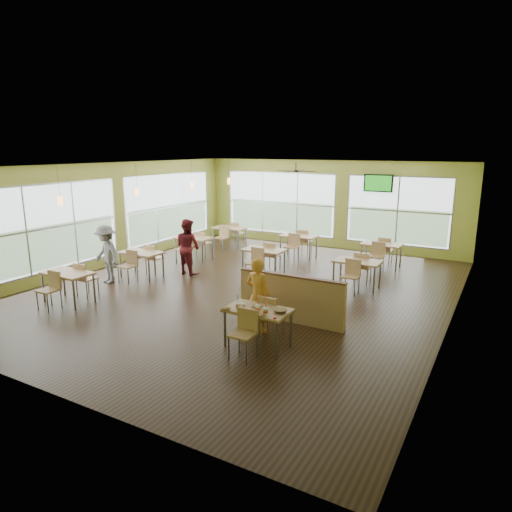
{
  "coord_description": "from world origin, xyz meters",
  "views": [
    {
      "loc": [
        5.85,
        -9.94,
        3.65
      ],
      "look_at": [
        0.71,
        -0.76,
        1.13
      ],
      "focal_mm": 32.0,
      "sensor_mm": 36.0,
      "label": 1
    }
  ],
  "objects_px": {
    "man_plaid": "(258,295)",
    "food_basket": "(280,311)",
    "main_table": "(258,315)",
    "half_wall_divider": "(291,298)"
  },
  "relations": [
    {
      "from": "man_plaid",
      "to": "food_basket",
      "type": "relative_size",
      "value": 6.13
    },
    {
      "from": "food_basket",
      "to": "half_wall_divider",
      "type": "bearing_deg",
      "value": 107.29
    },
    {
      "from": "main_table",
      "to": "half_wall_divider",
      "type": "height_order",
      "value": "half_wall_divider"
    },
    {
      "from": "man_plaid",
      "to": "food_basket",
      "type": "xyz_separation_m",
      "value": [
        0.79,
        -0.61,
        0.01
      ]
    },
    {
      "from": "food_basket",
      "to": "man_plaid",
      "type": "bearing_deg",
      "value": 142.25
    },
    {
      "from": "half_wall_divider",
      "to": "food_basket",
      "type": "relative_size",
      "value": 9.57
    },
    {
      "from": "main_table",
      "to": "man_plaid",
      "type": "distance_m",
      "value": 0.75
    },
    {
      "from": "half_wall_divider",
      "to": "food_basket",
      "type": "bearing_deg",
      "value": -72.71
    },
    {
      "from": "half_wall_divider",
      "to": "food_basket",
      "type": "xyz_separation_m",
      "value": [
        0.44,
        -1.41,
        0.26
      ]
    },
    {
      "from": "man_plaid",
      "to": "food_basket",
      "type": "height_order",
      "value": "man_plaid"
    }
  ]
}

